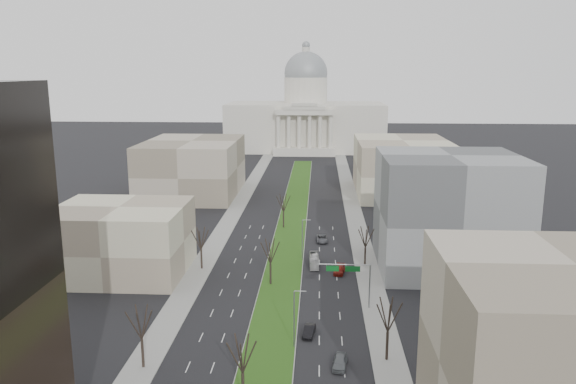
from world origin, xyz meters
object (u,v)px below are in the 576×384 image
(car_grey_far, at_px, (322,239))
(box_van, at_px, (314,261))
(car_red, at_px, (339,270))
(car_grey_near, at_px, (340,362))
(car_black, at_px, (309,331))

(car_grey_far, relative_size, box_van, 0.69)
(car_red, bearing_deg, car_grey_near, -81.96)
(car_red, bearing_deg, box_van, 150.15)
(car_red, xyz_separation_m, box_van, (-5.22, 4.34, 0.40))
(car_grey_near, distance_m, car_black, 10.48)
(car_red, bearing_deg, car_black, -91.66)
(car_grey_far, bearing_deg, car_red, -82.71)
(car_black, relative_size, car_grey_far, 0.82)
(car_grey_near, relative_size, car_grey_far, 0.85)
(car_red, height_order, box_van, box_van)
(car_black, distance_m, car_grey_far, 49.36)
(car_grey_near, bearing_deg, car_grey_far, 99.71)
(car_grey_near, bearing_deg, box_van, 102.99)
(car_grey_near, height_order, car_grey_far, car_grey_near)
(car_black, distance_m, box_van, 32.22)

